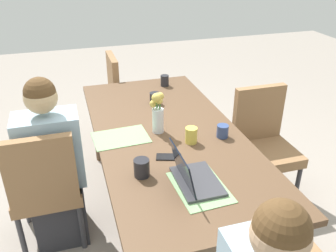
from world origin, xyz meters
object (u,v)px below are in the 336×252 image
dining_table (168,142)px  flower_vase (158,112)px  coffee_mug_near_right (165,81)px  phone_black (169,157)px  person_far_left_near (54,173)px  chair_far_left_near (45,184)px  coffee_mug_near_left (223,131)px  coffee_mug_centre_right (155,98)px  laptop_head_left_left_mid (193,177)px  coffee_mug_far_left (191,135)px  chair_near_right_near (263,139)px  chair_head_right_left_far (126,93)px  coffee_mug_centre_left (142,168)px

dining_table → flower_vase: 0.24m
coffee_mug_near_right → phone_black: coffee_mug_near_right is taller
person_far_left_near → flower_vase: (-0.02, -0.72, 0.36)m
phone_black → flower_vase: bearing=-76.0°
dining_table → coffee_mug_near_right: bearing=-14.8°
chair_far_left_near → coffee_mug_near_left: (-0.14, -1.17, 0.28)m
dining_table → person_far_left_near: size_ratio=1.73×
chair_far_left_near → coffee_mug_centre_right: chair_far_left_near is taller
laptop_head_left_left_mid → flower_vase: bearing=2.3°
coffee_mug_far_left → phone_black: bearing=124.8°
chair_near_right_near → phone_black: 1.01m
laptop_head_left_left_mid → chair_far_left_near: bearing=54.8°
laptop_head_left_left_mid → coffee_mug_far_left: laptop_head_left_left_mid is taller
coffee_mug_near_left → phone_black: coffee_mug_near_left is taller
flower_vase → coffee_mug_near_left: flower_vase is taller
person_far_left_near → phone_black: size_ratio=7.97×
laptop_head_left_left_mid → coffee_mug_centre_right: size_ratio=3.56×
person_far_left_near → chair_head_right_left_far: (1.28, -0.72, -0.03)m
chair_head_right_left_far → coffee_mug_near_right: 0.63m
chair_head_right_left_far → coffee_mug_centre_right: chair_head_right_left_far is taller
chair_near_right_near → phone_black: chair_near_right_near is taller
person_far_left_near → coffee_mug_near_right: bearing=-51.6°
chair_head_right_left_far → coffee_mug_centre_left: 1.81m
dining_table → laptop_head_left_left_mid: bearing=176.3°
coffee_mug_near_right → coffee_mug_far_left: coffee_mug_far_left is taller
coffee_mug_centre_right → phone_black: bearing=171.0°
person_far_left_near → coffee_mug_far_left: person_far_left_near is taller
coffee_mug_near_left → laptop_head_left_left_mid: bearing=139.4°
dining_table → chair_near_right_near: (0.09, -0.81, -0.16)m
laptop_head_left_left_mid → coffee_mug_near_left: (0.43, -0.37, -0.00)m
chair_far_left_near → laptop_head_left_left_mid: 1.02m
laptop_head_left_left_mid → coffee_mug_centre_left: (0.15, 0.24, 0.01)m
dining_table → chair_near_right_near: chair_near_right_near is taller
coffee_mug_near_left → coffee_mug_far_left: 0.22m
chair_far_left_near → coffee_mug_far_left: bearing=-98.7°
chair_far_left_near → coffee_mug_near_left: 1.21m
laptop_head_left_left_mid → coffee_mug_centre_left: size_ratio=3.11×
chair_head_right_left_far → phone_black: bearing=178.8°
coffee_mug_near_right → coffee_mug_centre_left: bearing=158.4°
laptop_head_left_left_mid → person_far_left_near: bearing=49.2°
coffee_mug_centre_left → phone_black: (0.13, -0.20, -0.05)m
coffee_mug_near_right → chair_head_right_left_far: bearing=29.4°
coffee_mug_near_left → phone_black: bearing=108.9°
chair_head_right_left_far → chair_near_right_near: (-1.24, -0.87, 0.00)m
chair_far_left_near → coffee_mug_near_right: (0.87, -1.06, 0.28)m
person_far_left_near → coffee_mug_centre_right: size_ratio=13.31×
chair_near_right_near → phone_black: (-0.39, 0.90, 0.24)m
chair_near_right_near → flower_vase: bearing=93.9°
dining_table → person_far_left_near: bearing=86.3°
coffee_mug_near_left → flower_vase: bearing=63.8°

